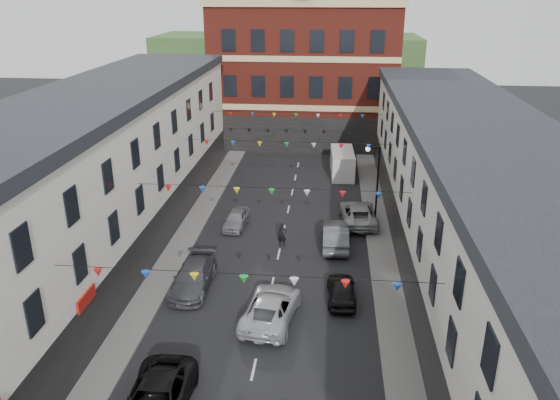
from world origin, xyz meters
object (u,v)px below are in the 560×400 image
(moving_car, at_px, (271,307))
(pedestrian, at_px, (282,235))
(car_right_f, at_px, (358,214))
(white_van, at_px, (342,163))
(car_right_e, at_px, (336,235))
(street_lamp, at_px, (375,174))
(car_right_d, at_px, (342,290))
(car_left_d, at_px, (193,277))
(car_left_e, at_px, (236,219))

(moving_car, height_order, pedestrian, pedestrian)
(car_right_f, bearing_deg, pedestrian, 36.31)
(white_van, xyz_separation_m, pedestrian, (-4.27, -16.00, -0.34))
(car_right_e, relative_size, white_van, 0.93)
(street_lamp, xyz_separation_m, car_right_d, (-2.40, -11.42, -3.23))
(car_right_e, bearing_deg, car_right_f, -113.52)
(car_right_e, height_order, pedestrian, pedestrian)
(street_lamp, xyz_separation_m, pedestrian, (-6.43, -4.74, -3.06))
(white_van, bearing_deg, car_right_f, -86.99)
(car_right_f, bearing_deg, white_van, -88.23)
(car_left_d, xyz_separation_m, car_right_e, (8.40, 6.64, 0.07))
(car_left_e, distance_m, moving_car, 12.63)
(car_left_d, distance_m, car_right_e, 10.70)
(street_lamp, distance_m, pedestrian, 8.56)
(white_van, bearing_deg, car_left_d, -114.59)
(car_right_d, relative_size, car_right_e, 0.79)
(street_lamp, bearing_deg, pedestrian, -143.59)
(car_right_d, bearing_deg, street_lamp, -103.98)
(car_left_e, xyz_separation_m, white_van, (7.99, 13.05, 0.54))
(white_van, bearing_deg, pedestrian, -107.47)
(car_right_d, distance_m, car_right_e, 7.12)
(car_right_f, bearing_deg, car_right_e, 63.54)
(car_left_d, distance_m, car_right_f, 14.74)
(street_lamp, relative_size, car_left_e, 1.59)
(street_lamp, xyz_separation_m, car_left_e, (-10.15, -1.79, -3.26))
(car_right_e, bearing_deg, pedestrian, 5.90)
(car_left_d, height_order, white_van, white_van)
(street_lamp, distance_m, car_left_e, 10.81)
(car_left_d, height_order, car_right_d, car_left_d)
(car_right_e, xyz_separation_m, pedestrian, (-3.67, -0.43, 0.02))
(street_lamp, height_order, car_left_d, street_lamp)
(street_lamp, xyz_separation_m, car_left_d, (-11.16, -10.94, -3.16))
(car_right_f, height_order, pedestrian, pedestrian)
(street_lamp, height_order, car_right_f, street_lamp)
(car_right_d, distance_m, car_right_f, 11.29)
(pedestrian, bearing_deg, street_lamp, 47.32)
(car_left_d, relative_size, moving_car, 0.94)
(car_right_e, distance_m, moving_car, 10.08)
(car_left_d, bearing_deg, pedestrian, 52.44)
(car_right_e, height_order, moving_car, car_right_e)
(car_right_e, distance_m, white_van, 15.58)
(street_lamp, bearing_deg, white_van, 100.88)
(car_left_d, relative_size, car_right_f, 0.92)
(moving_car, height_order, white_van, white_van)
(moving_car, bearing_deg, pedestrian, -81.29)
(car_right_f, relative_size, pedestrian, 3.30)
(car_right_d, height_order, car_right_f, car_right_f)
(street_lamp, distance_m, car_right_d, 12.11)
(car_left_d, xyz_separation_m, white_van, (8.99, 22.20, 0.44))
(car_left_d, bearing_deg, car_right_f, 46.47)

